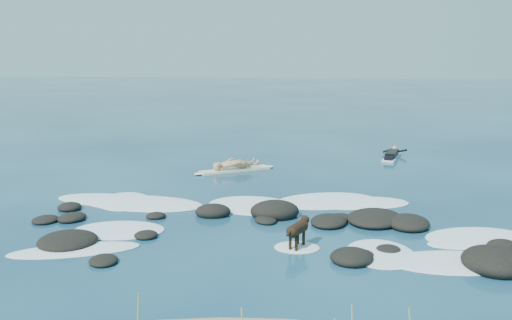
# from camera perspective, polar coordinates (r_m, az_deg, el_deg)

# --- Properties ---
(ground) EXTENTS (160.00, 160.00, 0.00)m
(ground) POSITION_cam_1_polar(r_m,az_deg,el_deg) (15.95, 4.18, -6.03)
(ground) COLOR #0A2642
(ground) RESTS_ON ground
(reef_rocks) EXTENTS (12.66, 5.33, 0.60)m
(reef_rocks) POSITION_cam_1_polar(r_m,az_deg,el_deg) (14.79, 4.89, -6.99)
(reef_rocks) COLOR black
(reef_rocks) RESTS_ON ground
(breaking_foam) EXTENTS (14.55, 7.67, 0.12)m
(breaking_foam) POSITION_cam_1_polar(r_m,az_deg,el_deg) (16.16, 1.36, -5.75)
(breaking_foam) COLOR white
(breaking_foam) RESTS_ON ground
(standing_surfer_rig) EXTENTS (3.02, 2.08, 1.93)m
(standing_surfer_rig) POSITION_cam_1_polar(r_m,az_deg,el_deg) (22.04, -2.13, 0.79)
(standing_surfer_rig) COLOR #F0E7C0
(standing_surfer_rig) RESTS_ON ground
(paddling_surfer_rig) EXTENTS (1.30, 2.45, 0.43)m
(paddling_surfer_rig) POSITION_cam_1_polar(r_m,az_deg,el_deg) (25.52, 13.44, 0.50)
(paddling_surfer_rig) COLOR white
(paddling_surfer_rig) RESTS_ON ground
(dog) EXTENTS (0.60, 1.13, 0.75)m
(dog) POSITION_cam_1_polar(r_m,az_deg,el_deg) (13.61, 4.25, -6.84)
(dog) COLOR black
(dog) RESTS_ON ground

